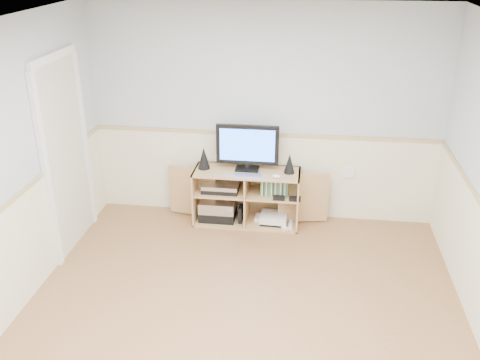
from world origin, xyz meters
name	(u,v)px	position (x,y,z in m)	size (l,w,h in m)	color
room	(232,199)	(-0.06, 0.12, 1.22)	(4.04, 4.54, 2.54)	#B1784F
media_cabinet	(247,194)	(-0.17, 2.05, 0.33)	(1.90, 0.46, 0.65)	tan
monitor	(247,146)	(-0.17, 2.04, 0.94)	(0.71, 0.18, 0.53)	black
speaker_left	(204,158)	(-0.67, 2.01, 0.78)	(0.14, 0.14, 0.26)	black
speaker_right	(289,163)	(0.31, 2.01, 0.76)	(0.12, 0.12, 0.23)	black
keyboard	(248,176)	(-0.14, 1.85, 0.66)	(0.30, 0.12, 0.01)	silver
mouse	(276,176)	(0.18, 1.85, 0.67)	(0.10, 0.06, 0.04)	white
av_components	(219,203)	(-0.49, 1.99, 0.22)	(0.51, 0.31, 0.47)	black
game_consoles	(273,218)	(0.15, 1.98, 0.07)	(0.45, 0.30, 0.11)	white
game_cases	(275,187)	(0.16, 1.97, 0.48)	(0.32, 0.14, 0.19)	#3F8C3F
wall_outlet	(349,172)	(1.00, 2.23, 0.60)	(0.12, 0.03, 0.12)	white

